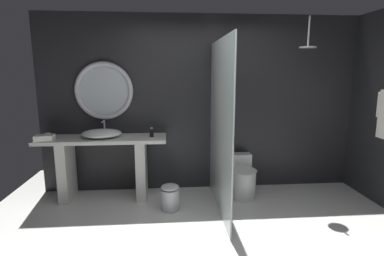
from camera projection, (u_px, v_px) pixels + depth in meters
back_wall_panel at (203, 104)px, 4.54m from camera, size 4.80×0.10×2.60m
vanity_counter at (104, 160)px, 4.23m from camera, size 1.75×0.53×0.88m
vessel_sink at (102, 133)px, 4.16m from camera, size 0.55×0.45×0.21m
tumbler_cup at (48, 136)px, 4.07m from camera, size 0.07×0.07×0.08m
soap_dispenser at (152, 133)px, 4.19m from camera, size 0.06×0.06×0.14m
round_wall_mirror at (104, 91)px, 4.30m from camera, size 0.83×0.07×0.83m
shower_glass_panel at (220, 128)px, 3.78m from camera, size 0.02×1.55×2.18m
rain_shower_head at (308, 44)px, 3.96m from camera, size 0.22×0.22×0.41m
toilet at (241, 178)px, 4.37m from camera, size 0.40×0.58×0.57m
waste_bin at (170, 197)px, 3.91m from camera, size 0.24×0.24×0.35m
folded_hand_towel at (45, 138)px, 3.95m from camera, size 0.25×0.20×0.08m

